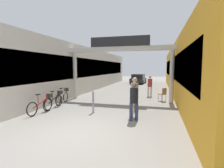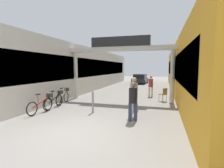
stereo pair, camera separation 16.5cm
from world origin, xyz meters
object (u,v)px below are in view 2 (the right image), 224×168
Objects in this scene: bollard_post_metal at (93,102)px; pedestrian_with_dog at (134,94)px; bicycle_black_second at (55,100)px; bicycle_red_nearest at (42,104)px; pedestrian_companion at (133,99)px; bicycle_silver_third at (63,96)px; pedestrian_carrying_crate at (151,85)px; dog_on_leash at (134,105)px; parked_car_black at (140,79)px; cafe_chair_wood_nearer at (164,93)px.

pedestrian_with_dog is at bearing -0.52° from bollard_post_metal.
bicycle_red_nearest is at bearing -88.61° from bicycle_black_second.
bicycle_black_second is 2.48m from bollard_post_metal.
pedestrian_companion is at bearing -19.60° from bollard_post_metal.
bicycle_silver_third is (-4.76, 1.72, -0.60)m from pedestrian_with_dog.
pedestrian_with_dog is at bearing -93.64° from pedestrian_carrying_crate.
pedestrian_carrying_crate is 2.30× the size of dog_on_leash.
bicycle_black_second is (-4.56, 1.19, -0.50)m from pedestrian_companion.
parked_car_black is at bearing 96.19° from pedestrian_with_dog.
bicycle_silver_third is (-0.27, 1.27, 0.00)m from bicycle_black_second.
parked_car_black is (-2.21, 11.16, -0.28)m from pedestrian_carrying_crate.
cafe_chair_wood_nearer is (6.09, 2.31, 0.10)m from bicycle_silver_third.
bollard_post_metal is at bearing -90.69° from parked_car_black.
bollard_post_metal is (-2.41, -5.77, -0.38)m from pedestrian_carrying_crate.
bicycle_black_second and bicycle_silver_third have the same top height.
pedestrian_companion is 4.74m from bicycle_black_second.
pedestrian_companion is at bearing -14.63° from bicycle_black_second.
cafe_chair_wood_nearer is at bearing 39.27° from bicycle_red_nearest.
bollard_post_metal is at bearing -154.35° from dog_on_leash.
bicycle_silver_third is (-5.13, -4.07, -0.49)m from pedestrian_carrying_crate.
pedestrian_with_dog reaches higher than parked_car_black.
bicycle_red_nearest is 17.85m from parked_car_black.
pedestrian_with_dog reaches higher than bicycle_red_nearest.
bicycle_red_nearest is 1.00× the size of bicycle_silver_third.
cafe_chair_wood_nearer reaches higher than dog_on_leash.
bollard_post_metal is at bearing 160.40° from pedestrian_companion.
bicycle_red_nearest reaches higher than cafe_chair_wood_nearer.
dog_on_leash is 0.42× the size of bicycle_silver_third.
pedestrian_companion is 4.95m from cafe_chair_wood_nearer.
pedestrian_with_dog is at bearing -5.80° from bicycle_black_second.
pedestrian_carrying_crate is 0.96× the size of bicycle_silver_third.
pedestrian_carrying_crate is 7.23m from bicycle_black_second.
pedestrian_with_dog reaches higher than dog_on_leash.
bollard_post_metal reaches higher than bicycle_silver_third.
cafe_chair_wood_nearer is at bearing -61.16° from pedestrian_carrying_crate.
bollard_post_metal reaches higher than dog_on_leash.
dog_on_leash is (-0.13, 0.94, -0.72)m from pedestrian_with_dog.
bollard_post_metal reaches higher than bicycle_red_nearest.
parked_car_black is at bearing 89.31° from bollard_post_metal.
bicycle_red_nearest is 2.44m from bicycle_silver_third.
pedestrian_companion is 1.84× the size of cafe_chair_wood_nearer.
parked_car_black reaches higher than bicycle_red_nearest.
pedestrian_companion reaches higher than bicycle_silver_third.
cafe_chair_wood_nearer is 0.22× the size of parked_car_black.
dog_on_leash is 2.13m from bollard_post_metal.
pedestrian_companion is at bearing -83.82° from parked_car_black.
bicycle_silver_third is 15.51m from parked_car_black.
parked_car_black is (-1.84, 16.96, -0.39)m from pedestrian_with_dog.
bicycle_silver_third is at bearing 153.04° from pedestrian_companion.
bicycle_black_second reaches higher than dog_on_leash.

